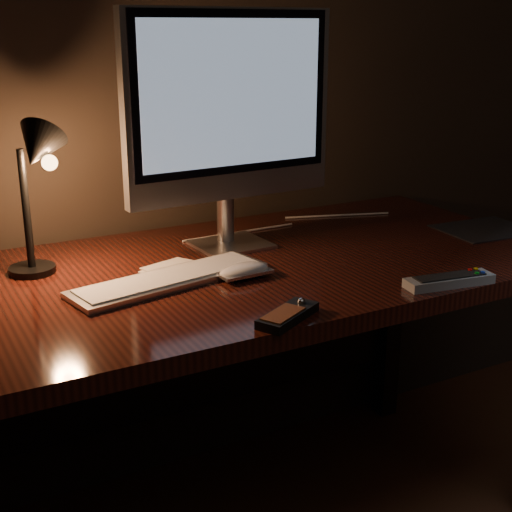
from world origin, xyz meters
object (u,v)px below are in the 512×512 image
keyboard (170,279)px  mouse (244,273)px  monitor (231,111)px  tv_remote (449,280)px  desk (217,308)px  media_remote (288,315)px  desk_lamp (36,171)px

keyboard → mouse: bearing=-28.5°
monitor → keyboard: 0.43m
monitor → keyboard: (-0.23, -0.17, -0.33)m
mouse → tv_remote: bearing=-38.1°
desk → tv_remote: 0.56m
media_remote → tv_remote: media_remote is taller
keyboard → desk: bearing=23.3°
desk_lamp → monitor: bearing=16.1°
desk → monitor: size_ratio=2.84×
media_remote → mouse: bearing=53.5°
mouse → monitor: bearing=66.5°
keyboard → tv_remote: bearing=-40.9°
mouse → desk_lamp: size_ratio=0.34×
monitor → tv_remote: (0.28, -0.47, -0.32)m
keyboard → monitor: bearing=25.2°
mouse → media_remote: (-0.04, -0.25, -0.00)m
desk → tv_remote: size_ratio=7.86×
media_remote → desk_lamp: desk_lamp is taller
keyboard → tv_remote: tv_remote is taller
monitor → mouse: (-0.08, -0.22, -0.32)m
keyboard → desk_lamp: desk_lamp is taller
mouse → media_remote: media_remote is taller
desk → mouse: (-0.01, -0.16, 0.14)m
monitor → mouse: bearing=-113.0°
monitor → mouse: monitor is taller
keyboard → tv_remote: (0.51, -0.30, 0.00)m
monitor → desk_lamp: size_ratio=1.63×
monitor → media_remote: (-0.12, -0.46, -0.32)m
keyboard → tv_remote: 0.59m
media_remote → desk_lamp: size_ratio=0.44×
desk → desk_lamp: (-0.38, 0.07, 0.36)m
monitor → media_remote: size_ratio=3.67×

